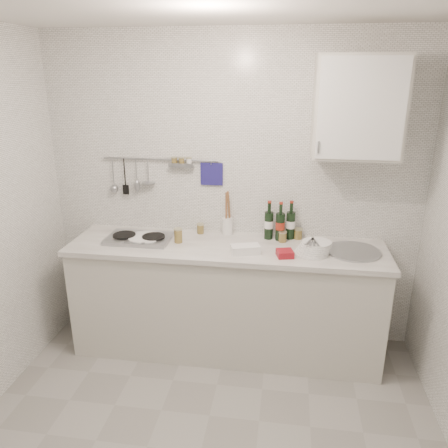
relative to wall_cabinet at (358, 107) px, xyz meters
name	(u,v)px	position (x,y,z in m)	size (l,w,h in m)	color
back_wall	(232,194)	(-0.90, 0.18, -0.70)	(3.00, 0.02, 2.50)	silver
counter	(227,301)	(-0.89, -0.12, -1.52)	(2.44, 0.64, 0.96)	beige
wall_rail	(158,171)	(-1.50, 0.15, -0.52)	(0.98, 0.09, 0.34)	#93969B
wall_cabinet	(358,107)	(0.00, 0.00, 0.00)	(0.60, 0.38, 0.70)	beige
plate_stack_hob	(144,239)	(-1.55, -0.13, -1.01)	(0.29, 0.28, 0.04)	#5273B9
plate_stack_sink	(314,248)	(-0.24, -0.19, -0.99)	(0.26, 0.25, 0.10)	white
wine_bottles	(280,221)	(-0.50, 0.07, -0.87)	(0.24, 0.12, 0.31)	black
butter_dish	(245,249)	(-0.74, -0.26, -1.00)	(0.21, 0.11, 0.06)	white
strawberry_punnet	(285,254)	(-0.45, -0.28, -1.01)	(0.11, 0.11, 0.05)	#A4122B
utensil_crock	(227,224)	(-0.93, 0.13, -0.94)	(0.09, 0.09, 0.37)	white
jar_a	(200,228)	(-1.15, 0.11, -0.99)	(0.06, 0.06, 0.08)	brown
jar_b	(298,234)	(-0.35, 0.10, -0.99)	(0.07, 0.07, 0.09)	brown
jar_c	(283,237)	(-0.47, 0.01, -0.99)	(0.06, 0.06, 0.09)	brown
jar_d	(178,235)	(-1.28, -0.12, -0.97)	(0.07, 0.07, 0.11)	brown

